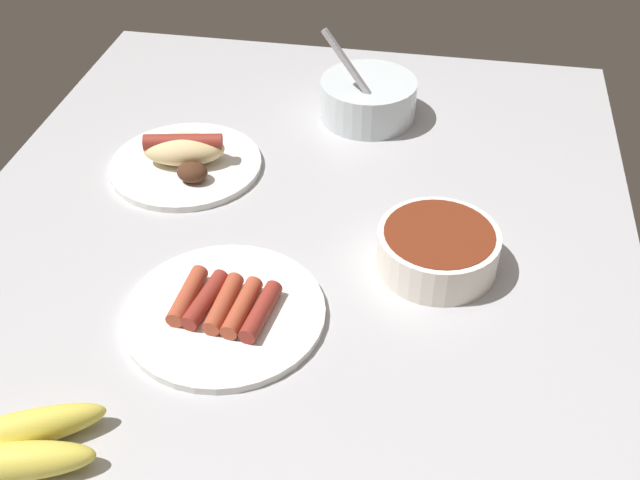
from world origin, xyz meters
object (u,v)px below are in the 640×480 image
banana_bunch (14,446)px  plate_sausages (224,310)px  plate_hotdog_assembled (185,158)px  bowl_coleslaw (368,97)px  bowl_chili (438,248)px

banana_bunch → plate_sausages: bearing=147.0°
plate_hotdog_assembled → plate_sausages: size_ratio=0.94×
plate_hotdog_assembled → bowl_coleslaw: size_ratio=1.40×
bowl_chili → plate_sausages: bowl_chili is taller
plate_hotdog_assembled → banana_bunch: (50.81, -0.70, 0.13)cm
bowl_coleslaw → plate_hotdog_assembled: bearing=-51.2°
bowl_coleslaw → banana_bunch: (70.32, -24.93, -1.62)cm
plate_sausages → bowl_coleslaw: bearing=167.8°
plate_hotdog_assembled → banana_bunch: size_ratio=1.24×
plate_sausages → bowl_chili: bearing=119.3°
bowl_chili → banana_bunch: 52.24cm
plate_hotdog_assembled → bowl_chili: (15.17, 37.47, 1.12)cm
bowl_chili → bowl_coleslaw: 37.12cm
bowl_coleslaw → plate_sausages: bowl_coleslaw is taller
bowl_chili → banana_bunch: (35.65, -38.17, -0.98)cm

